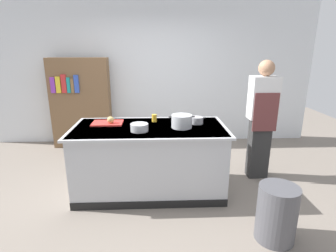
% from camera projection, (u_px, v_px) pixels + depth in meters
% --- Properties ---
extents(ground_plane, '(10.00, 10.00, 0.00)m').
position_uv_depth(ground_plane, '(151.00, 189.00, 3.67)').
color(ground_plane, slate).
extents(back_wall, '(6.40, 0.12, 3.00)m').
position_uv_depth(back_wall, '(151.00, 67.00, 5.26)').
color(back_wall, silver).
rests_on(back_wall, ground_plane).
extents(counter_island, '(1.98, 0.98, 0.90)m').
position_uv_depth(counter_island, '(150.00, 158.00, 3.54)').
color(counter_island, '#B7BABF').
rests_on(counter_island, ground_plane).
extents(cutting_board, '(0.40, 0.28, 0.02)m').
position_uv_depth(cutting_board, '(108.00, 123.00, 3.55)').
color(cutting_board, red).
rests_on(cutting_board, counter_island).
extents(onion, '(0.09, 0.09, 0.09)m').
position_uv_depth(onion, '(111.00, 120.00, 3.50)').
color(onion, tan).
rests_on(onion, cutting_board).
extents(stock_pot, '(0.33, 0.26, 0.17)m').
position_uv_depth(stock_pot, '(182.00, 121.00, 3.37)').
color(stock_pot, '#B7BABF').
rests_on(stock_pot, counter_island).
extents(sauce_pan, '(0.23, 0.17, 0.09)m').
position_uv_depth(sauce_pan, '(197.00, 120.00, 3.55)').
color(sauce_pan, '#99999E').
rests_on(sauce_pan, counter_island).
extents(mixing_bowl, '(0.22, 0.22, 0.09)m').
position_uv_depth(mixing_bowl, '(139.00, 127.00, 3.24)').
color(mixing_bowl, '#B7BABF').
rests_on(mixing_bowl, counter_island).
extents(juice_cup, '(0.07, 0.07, 0.10)m').
position_uv_depth(juice_cup, '(154.00, 118.00, 3.65)').
color(juice_cup, yellow).
rests_on(juice_cup, counter_island).
extents(trash_bin, '(0.39, 0.39, 0.59)m').
position_uv_depth(trash_bin, '(277.00, 213.00, 2.65)').
color(trash_bin, '#4C4C51').
rests_on(trash_bin, ground_plane).
extents(person_chef, '(0.38, 0.25, 1.72)m').
position_uv_depth(person_chef, '(262.00, 118.00, 3.81)').
color(person_chef, '#2B2B2B').
rests_on(person_chef, ground_plane).
extents(bookshelf, '(1.10, 0.31, 1.70)m').
position_uv_depth(bookshelf, '(81.00, 103.00, 5.10)').
color(bookshelf, brown).
rests_on(bookshelf, ground_plane).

